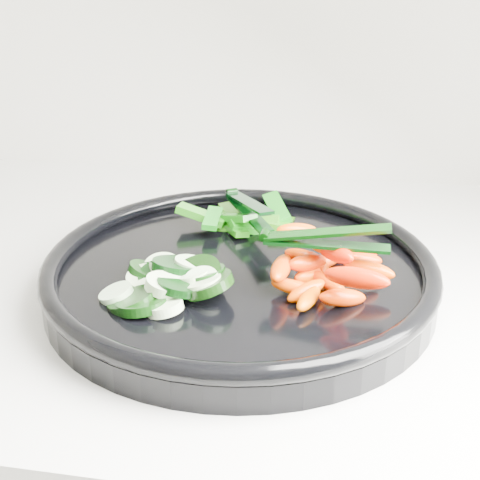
# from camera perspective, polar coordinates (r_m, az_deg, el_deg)

# --- Properties ---
(veggie_tray) EXTENTS (0.48, 0.48, 0.04)m
(veggie_tray) POSITION_cam_1_polar(r_m,az_deg,el_deg) (0.64, -0.00, -2.82)
(veggie_tray) COLOR black
(veggie_tray) RESTS_ON counter
(cucumber_pile) EXTENTS (0.13, 0.12, 0.04)m
(cucumber_pile) POSITION_cam_1_polar(r_m,az_deg,el_deg) (0.60, -5.91, -3.38)
(cucumber_pile) COLOR black
(cucumber_pile) RESTS_ON veggie_tray
(carrot_pile) EXTENTS (0.12, 0.14, 0.06)m
(carrot_pile) POSITION_cam_1_polar(r_m,az_deg,el_deg) (0.60, 7.32, -2.38)
(carrot_pile) COLOR #DC5000
(carrot_pile) RESTS_ON veggie_tray
(pepper_pile) EXTENTS (0.13, 0.10, 0.04)m
(pepper_pile) POSITION_cam_1_polar(r_m,az_deg,el_deg) (0.73, 0.32, 1.72)
(pepper_pile) COLOR #23710A
(pepper_pile) RESTS_ON veggie_tray
(tong_carrot) EXTENTS (0.11, 0.02, 0.02)m
(tong_carrot) POSITION_cam_1_polar(r_m,az_deg,el_deg) (0.59, 7.05, 0.14)
(tong_carrot) COLOR black
(tong_carrot) RESTS_ON carrot_pile
(tong_pepper) EXTENTS (0.07, 0.11, 0.02)m
(tong_pepper) POSITION_cam_1_polar(r_m,az_deg,el_deg) (0.72, 0.62, 2.88)
(tong_pepper) COLOR black
(tong_pepper) RESTS_ON pepper_pile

